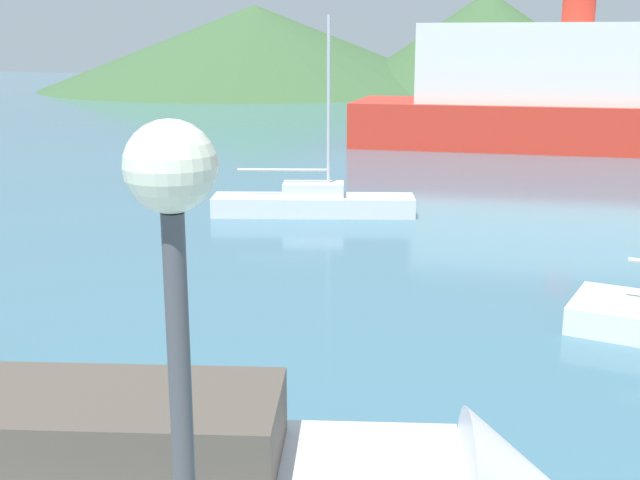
{
  "coord_description": "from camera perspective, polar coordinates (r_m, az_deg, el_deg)",
  "views": [
    {
      "loc": [
        8.17,
        -3.2,
        5.85
      ],
      "look_at": [
        0.88,
        14.0,
        1.2
      ],
      "focal_mm": 45.0,
      "sensor_mm": 36.0,
      "label": 1
    }
  ],
  "objects": [
    {
      "name": "streetlamp",
      "position": [
        4.26,
        -10.02,
        -7.78
      ],
      "size": [
        0.47,
        0.47,
        4.99
      ],
      "color": "#4C4C51",
      "rests_on": "dock"
    },
    {
      "name": "sailboat_middle",
      "position": [
        27.67,
        -0.47,
        2.71
      ],
      "size": [
        7.0,
        3.93,
        6.68
      ],
      "rotation": [
        0.0,
        0.0,
        0.38
      ],
      "color": "silver",
      "rests_on": "ground_plane"
    },
    {
      "name": "ferry_distant",
      "position": [
        47.19,
        17.51,
        9.87
      ],
      "size": [
        24.88,
        10.82,
        8.38
      ],
      "rotation": [
        0.0,
        0.0,
        0.16
      ],
      "color": "red",
      "rests_on": "ground_plane"
    },
    {
      "name": "hill_west",
      "position": [
        103.87,
        -4.64,
        13.53
      ],
      "size": [
        53.07,
        53.07,
        10.2
      ],
      "color": "#3D6038",
      "rests_on": "ground_plane"
    },
    {
      "name": "hill_central",
      "position": [
        100.42,
        11.77,
        13.68
      ],
      "size": [
        34.98,
        34.98,
        11.61
      ],
      "color": "#3D6038",
      "rests_on": "ground_plane"
    }
  ]
}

